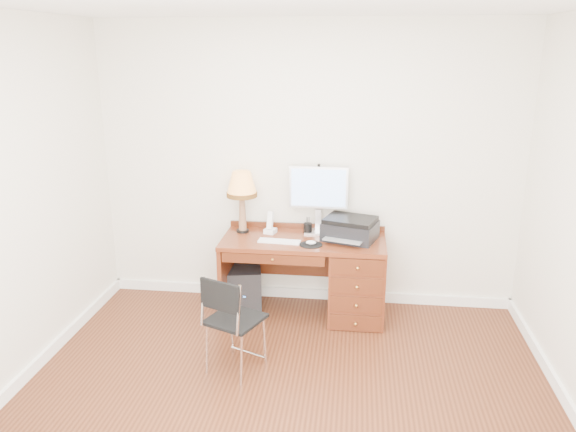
# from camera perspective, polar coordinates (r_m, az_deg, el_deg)

# --- Properties ---
(ground) EXTENTS (4.00, 4.00, 0.00)m
(ground) POSITION_cam_1_polar(r_m,az_deg,el_deg) (4.26, -0.39, -18.23)
(ground) COLOR #3D1B0D
(ground) RESTS_ON ground
(room_shell) EXTENTS (4.00, 4.00, 4.00)m
(room_shell) POSITION_cam_1_polar(r_m,az_deg,el_deg) (4.76, 0.61, -13.39)
(room_shell) COLOR silver
(room_shell) RESTS_ON ground
(desk) EXTENTS (1.50, 0.67, 0.75)m
(desk) POSITION_cam_1_polar(r_m,az_deg,el_deg) (5.27, 5.08, -5.92)
(desk) COLOR maroon
(desk) RESTS_ON ground
(monitor) EXTENTS (0.55, 0.18, 0.63)m
(monitor) POSITION_cam_1_polar(r_m,az_deg,el_deg) (5.26, 3.11, 2.54)
(monitor) COLOR silver
(monitor) RESTS_ON desk
(keyboard) EXTENTS (0.39, 0.14, 0.01)m
(keyboard) POSITION_cam_1_polar(r_m,az_deg,el_deg) (5.08, -0.89, -2.58)
(keyboard) COLOR white
(keyboard) RESTS_ON desk
(mouse_pad) EXTENTS (0.21, 0.21, 0.04)m
(mouse_pad) POSITION_cam_1_polar(r_m,az_deg,el_deg) (5.01, 2.35, -2.83)
(mouse_pad) COLOR black
(mouse_pad) RESTS_ON desk
(printer) EXTENTS (0.55, 0.48, 0.20)m
(printer) POSITION_cam_1_polar(r_m,az_deg,el_deg) (5.16, 6.33, -1.28)
(printer) COLOR black
(printer) RESTS_ON desk
(leg_lamp) EXTENTS (0.29, 0.29, 0.59)m
(leg_lamp) POSITION_cam_1_polar(r_m,az_deg,el_deg) (5.25, -4.72, 2.86)
(leg_lamp) COLOR black
(leg_lamp) RESTS_ON desk
(phone) EXTENTS (0.12, 0.12, 0.21)m
(phone) POSITION_cam_1_polar(r_m,az_deg,el_deg) (5.30, -1.82, -1.11)
(phone) COLOR white
(phone) RESTS_ON desk
(pen_cup) EXTENTS (0.08, 0.08, 0.10)m
(pen_cup) POSITION_cam_1_polar(r_m,az_deg,el_deg) (5.30, 2.02, -1.26)
(pen_cup) COLOR black
(pen_cup) RESTS_ON desk
(chair) EXTENTS (0.50, 0.51, 0.81)m
(chair) POSITION_cam_1_polar(r_m,az_deg,el_deg) (4.34, -5.57, -10.02)
(chair) COLOR black
(chair) RESTS_ON ground
(equipment_box) EXTENTS (0.39, 0.39, 0.38)m
(equipment_box) POSITION_cam_1_polar(r_m,az_deg,el_deg) (5.54, -4.48, -7.20)
(equipment_box) COLOR black
(equipment_box) RESTS_ON ground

